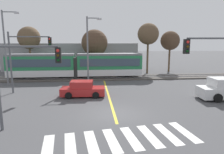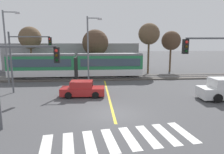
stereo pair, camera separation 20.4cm
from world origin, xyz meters
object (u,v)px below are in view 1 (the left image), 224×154
object	(u,v)px
street_lamp_centre	(89,46)
traffic_light_mid_left	(24,53)
bare_tree_far_west	(29,38)
bare_tree_east	(148,34)
traffic_light_near_left	(20,70)
street_lamp_west	(6,44)
sedan_crossing	(83,89)
light_rail_tram	(76,65)
bare_tree_far_east	(170,41)
traffic_light_near_right	(219,63)
bare_tree_west	(95,43)

from	to	relation	value
street_lamp_centre	traffic_light_mid_left	bearing A→B (deg)	-147.88
bare_tree_far_west	bare_tree_east	world-z (taller)	bare_tree_east
traffic_light_mid_left	traffic_light_near_left	distance (m)	9.60
traffic_light_near_left	bare_tree_east	distance (m)	24.91
traffic_light_near_left	bare_tree_far_west	xyz separation A→B (m)	(-6.14, 22.47, 2.24)
traffic_light_near_left	street_lamp_west	distance (m)	14.72
sedan_crossing	bare_tree_far_west	xyz separation A→B (m)	(-9.29, 15.30, 5.15)
light_rail_tram	sedan_crossing	distance (m)	9.71
bare_tree_far_east	bare_tree_east	bearing A→B (deg)	-161.03
street_lamp_centre	traffic_light_near_left	bearing A→B (deg)	-105.70
street_lamp_west	traffic_light_mid_left	bearing A→B (deg)	-51.00
sedan_crossing	street_lamp_centre	bearing A→B (deg)	84.65
street_lamp_west	bare_tree_east	bearing A→B (deg)	21.21
street_lamp_west	bare_tree_far_east	world-z (taller)	street_lamp_west
light_rail_tram	traffic_light_near_left	distance (m)	16.86
traffic_light_mid_left	bare_tree_east	xyz separation A→B (m)	(16.02, 11.66, 2.35)
light_rail_tram	traffic_light_near_left	xyz separation A→B (m)	(-1.81, -16.69, 1.56)
traffic_light_near_right	street_lamp_west	bearing A→B (deg)	143.93
bare_tree_west	bare_tree_east	bearing A→B (deg)	-7.38
bare_tree_far_west	bare_tree_east	bearing A→B (deg)	-4.74
traffic_light_near_right	bare_tree_far_east	distance (m)	23.02
traffic_light_mid_left	traffic_light_near_left	size ratio (longest dim) A/B	1.13
traffic_light_mid_left	bare_tree_west	distance (m)	14.73
light_rail_tram	traffic_light_mid_left	size ratio (longest dim) A/B	2.97
traffic_light_mid_left	bare_tree_west	world-z (taller)	bare_tree_west
bare_tree_east	bare_tree_far_east	size ratio (longest dim) A/B	1.16
light_rail_tram	traffic_light_near_right	size ratio (longest dim) A/B	3.12
street_lamp_centre	bare_tree_far_east	world-z (taller)	street_lamp_centre
traffic_light_mid_left	street_lamp_centre	world-z (taller)	street_lamp_centre
bare_tree_east	bare_tree_far_east	bearing A→B (deg)	18.97
bare_tree_far_west	bare_tree_west	size ratio (longest dim) A/B	1.06
sedan_crossing	traffic_light_mid_left	size ratio (longest dim) A/B	0.69
traffic_light_near_left	bare_tree_east	size ratio (longest dim) A/B	0.67
bare_tree_west	street_lamp_centre	bearing A→B (deg)	-95.23
traffic_light_near_right	bare_tree_far_west	distance (m)	28.99
street_lamp_west	street_lamp_centre	size ratio (longest dim) A/B	1.07
light_rail_tram	bare_tree_far_east	world-z (taller)	bare_tree_far_east
light_rail_tram	bare_tree_east	bearing A→B (deg)	19.91
bare_tree_west	bare_tree_far_east	xyz separation A→B (m)	(13.15, 0.36, 0.34)
traffic_light_near_left	bare_tree_west	xyz separation A→B (m)	(4.52, 22.00, 1.46)
bare_tree_west	bare_tree_east	distance (m)	8.97
bare_tree_far_west	traffic_light_near_right	bearing A→B (deg)	-50.77
traffic_light_near_left	street_lamp_centre	size ratio (longest dim) A/B	0.67
bare_tree_far_west	bare_tree_east	distance (m)	19.52
sedan_crossing	traffic_light_mid_left	world-z (taller)	traffic_light_mid_left
traffic_light_mid_left	bare_tree_east	size ratio (longest dim) A/B	0.75
sedan_crossing	traffic_light_near_left	world-z (taller)	traffic_light_near_left
sedan_crossing	street_lamp_west	size ratio (longest dim) A/B	0.48
street_lamp_west	bare_tree_far_east	bearing A→B (deg)	20.80
traffic_light_mid_left	bare_tree_far_west	world-z (taller)	bare_tree_far_west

